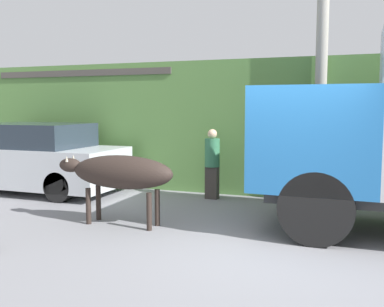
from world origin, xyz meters
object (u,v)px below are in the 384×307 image
at_px(parked_suv, 32,159).
at_px(pedestrian_on_hill, 212,161).
at_px(utility_pole, 322,34).
at_px(brown_cow, 120,173).

height_order(parked_suv, pedestrian_on_hill, parked_suv).
distance_m(parked_suv, utility_pole, 7.21).
relative_size(pedestrian_on_hill, utility_pole, 0.23).
bearing_deg(brown_cow, utility_pole, 49.99).
xyz_separation_m(pedestrian_on_hill, utility_pole, (2.24, 0.40, 2.69)).
bearing_deg(parked_suv, utility_pole, 11.24).
bearing_deg(utility_pole, parked_suv, -170.48).
xyz_separation_m(brown_cow, utility_pole, (3.06, 3.06, 2.62)).
xyz_separation_m(parked_suv, pedestrian_on_hill, (4.33, 0.70, 0.05)).
relative_size(brown_cow, utility_pole, 0.32).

